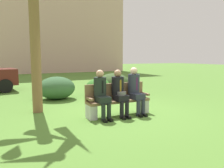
% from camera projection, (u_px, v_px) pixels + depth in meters
% --- Properties ---
extents(ground_plane, '(80.00, 80.00, 0.00)m').
position_uv_depth(ground_plane, '(122.00, 112.00, 6.68)').
color(ground_plane, '#517F30').
extents(park_bench, '(1.86, 0.44, 0.90)m').
position_uv_depth(park_bench, '(118.00, 100.00, 6.33)').
color(park_bench, brown).
rests_on(park_bench, ground).
extents(seated_man_left, '(0.34, 0.72, 1.31)m').
position_uv_depth(seated_man_left, '(101.00, 92.00, 5.93)').
color(seated_man_left, '#1E2823').
rests_on(seated_man_left, ground).
extents(seated_man_middle, '(0.34, 0.72, 1.30)m').
position_uv_depth(seated_man_middle, '(119.00, 90.00, 6.17)').
color(seated_man_middle, black).
rests_on(seated_man_middle, ground).
extents(seated_man_right, '(0.34, 0.72, 1.35)m').
position_uv_depth(seated_man_right, '(135.00, 88.00, 6.42)').
color(seated_man_right, '#2D3342').
rests_on(seated_man_right, ground).
extents(shrub_near_bench, '(1.19, 1.09, 0.74)m').
position_uv_depth(shrub_near_bench, '(100.00, 87.00, 9.63)').
color(shrub_near_bench, '#377729').
rests_on(shrub_near_bench, ground).
extents(shrub_mid_lawn, '(1.47, 1.34, 0.92)m').
position_uv_depth(shrub_mid_lawn, '(114.00, 83.00, 10.03)').
color(shrub_mid_lawn, '#375227').
rests_on(shrub_mid_lawn, ground).
extents(shrub_far_lawn, '(1.42, 1.30, 0.89)m').
position_uv_depth(shrub_far_lawn, '(57.00, 88.00, 8.67)').
color(shrub_far_lawn, '#355D35').
rests_on(shrub_far_lawn, ground).
extents(building_backdrop, '(13.94, 7.78, 12.79)m').
position_uv_depth(building_backdrop, '(58.00, 16.00, 25.89)').
color(building_backdrop, '#D0A298').
rests_on(building_backdrop, ground).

